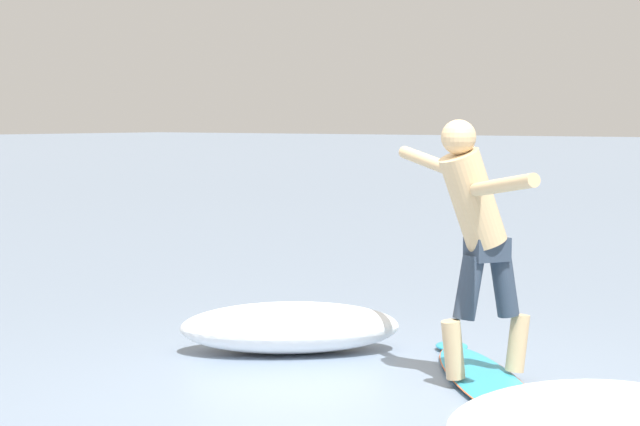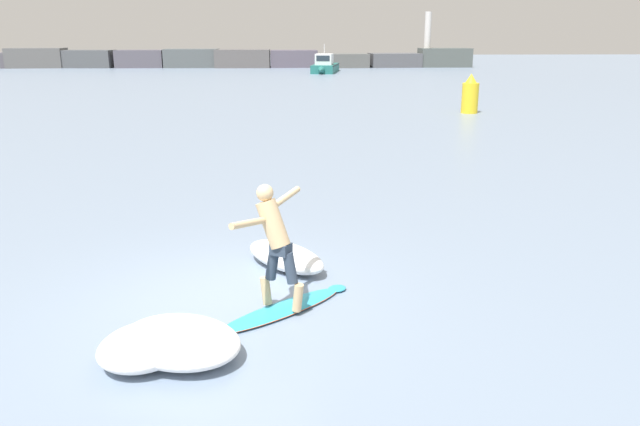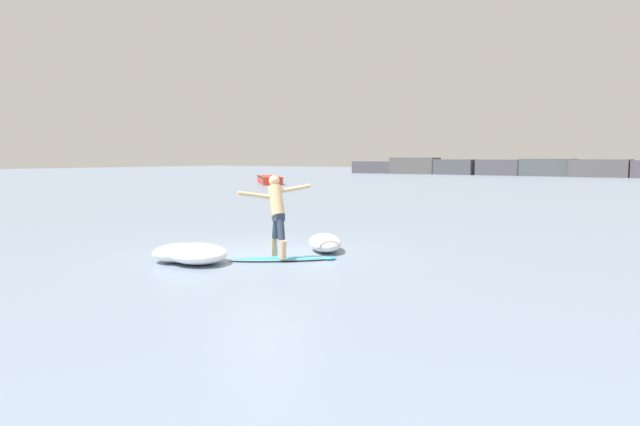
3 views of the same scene
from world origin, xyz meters
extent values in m
plane|color=#768AA2|center=(0.00, 0.00, 0.00)|extent=(200.00, 200.00, 0.00)
cube|color=#4E4B51|center=(-32.77, 62.00, 0.78)|extent=(5.92, 3.60, 1.57)
cube|color=#585756|center=(-27.21, 62.00, 1.04)|extent=(6.03, 3.57, 2.07)
cube|color=#4B4E51|center=(-21.64, 62.00, 0.93)|extent=(5.50, 3.22, 1.85)
cube|color=#524F58|center=(-16.08, 62.00, 0.93)|extent=(5.15, 3.22, 1.85)
cube|color=#4F5556|center=(-10.51, 62.00, 0.98)|extent=(5.77, 3.29, 1.96)
cube|color=#595555|center=(-4.95, 62.00, 0.95)|extent=(5.96, 3.97, 1.91)
ellipsoid|color=#2FA1C4|center=(0.82, -0.49, 0.03)|extent=(1.90, 1.74, 0.07)
ellipsoid|color=#2FA1C4|center=(1.64, 0.22, 0.03)|extent=(0.39, 0.38, 0.06)
ellipsoid|color=#DB5B2D|center=(0.82, -0.49, 0.03)|extent=(1.91, 1.76, 0.03)
cone|color=black|center=(0.17, -1.06, -0.06)|extent=(0.07, 0.07, 0.14)
cone|color=black|center=(0.36, -1.06, -0.06)|extent=(0.07, 0.07, 0.14)
cone|color=black|center=(0.20, -0.87, -0.06)|extent=(0.07, 0.07, 0.14)
cylinder|color=#D5B280|center=(0.60, -0.36, 0.27)|extent=(0.22, 0.20, 0.41)
cylinder|color=#303E50|center=(0.70, -0.42, 0.68)|extent=(0.27, 0.24, 0.45)
cylinder|color=#D5B280|center=(1.05, -0.62, 0.27)|extent=(0.22, 0.20, 0.41)
cylinder|color=#303E50|center=(0.95, -0.56, 0.68)|extent=(0.27, 0.24, 0.45)
cube|color=#303E50|center=(0.82, -0.49, 0.93)|extent=(0.32, 0.30, 0.16)
cylinder|color=#D5B280|center=(0.72, -0.43, 1.27)|extent=(0.57, 0.49, 0.70)
sphere|color=#D5B280|center=(0.62, -0.37, 1.69)|extent=(0.23, 0.23, 0.23)
cylinder|color=#D5B280|center=(0.41, -0.81, 1.40)|extent=(0.44, 0.64, 0.21)
cylinder|color=#D5B280|center=(0.89, 0.03, 1.52)|extent=(0.42, 0.64, 0.20)
cube|color=red|center=(-23.60, 28.51, 0.31)|extent=(5.84, 5.87, 0.62)
cone|color=red|center=(-20.88, 25.77, 0.31)|extent=(1.28, 1.28, 0.62)
cube|color=black|center=(-23.60, 28.51, 0.57)|extent=(5.83, 5.85, 0.08)
cube|color=black|center=(-26.07, 31.00, 0.34)|extent=(0.45, 0.45, 0.52)
ellipsoid|color=white|center=(-0.37, -1.70, 0.20)|extent=(1.97, 1.85, 0.40)
ellipsoid|color=white|center=(0.84, 1.21, 0.19)|extent=(1.67, 1.78, 0.39)
ellipsoid|color=white|center=(-0.76, -1.79, 0.19)|extent=(1.50, 1.56, 0.39)
camera|label=1|loc=(-5.65, -3.78, 1.81)|focal=60.00mm
camera|label=2|loc=(1.08, -8.51, 3.78)|focal=35.00mm
camera|label=3|loc=(9.10, -10.70, 2.21)|focal=35.00mm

